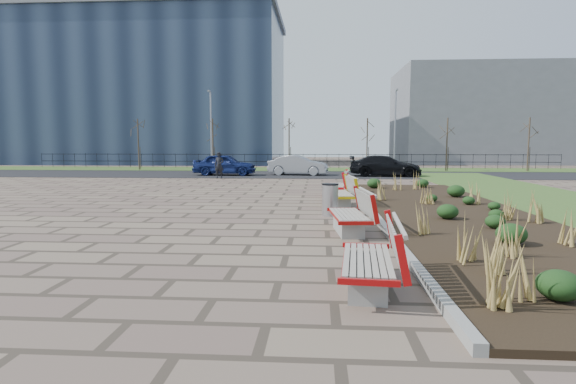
# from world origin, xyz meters

# --- Properties ---
(ground) EXTENTS (120.00, 120.00, 0.00)m
(ground) POSITION_xyz_m (0.00, 0.00, 0.00)
(ground) COLOR brown
(ground) RESTS_ON ground
(planting_bed) EXTENTS (4.50, 18.00, 0.10)m
(planting_bed) POSITION_xyz_m (6.25, 5.00, 0.05)
(planting_bed) COLOR black
(planting_bed) RESTS_ON ground
(planting_curb) EXTENTS (0.16, 18.00, 0.15)m
(planting_curb) POSITION_xyz_m (3.92, 5.00, 0.07)
(planting_curb) COLOR gray
(planting_curb) RESTS_ON ground
(grass_verge_far) EXTENTS (80.00, 5.00, 0.04)m
(grass_verge_far) POSITION_xyz_m (0.00, 28.00, 0.02)
(grass_verge_far) COLOR #33511E
(grass_verge_far) RESTS_ON ground
(road) EXTENTS (80.00, 7.00, 0.02)m
(road) POSITION_xyz_m (0.00, 22.00, 0.01)
(road) COLOR black
(road) RESTS_ON ground
(bench_a) EXTENTS (1.08, 2.17, 1.00)m
(bench_a) POSITION_xyz_m (3.00, -1.90, 0.50)
(bench_a) COLOR #A70B0C
(bench_a) RESTS_ON ground
(bench_b) EXTENTS (1.10, 2.18, 1.00)m
(bench_b) POSITION_xyz_m (3.00, 2.28, 0.50)
(bench_b) COLOR #A50D0B
(bench_b) RESTS_ON ground
(bench_c) EXTENTS (1.10, 2.18, 1.00)m
(bench_c) POSITION_xyz_m (3.00, 6.78, 0.50)
(bench_c) COLOR gold
(bench_c) RESTS_ON ground
(bench_d) EXTENTS (1.16, 2.20, 1.00)m
(bench_d) POSITION_xyz_m (3.00, 9.76, 0.50)
(bench_d) COLOR red
(bench_d) RESTS_ON ground
(litter_bin) EXTENTS (0.48, 0.48, 0.94)m
(litter_bin) POSITION_xyz_m (2.63, 4.81, 0.47)
(litter_bin) COLOR #B2B2B7
(litter_bin) RESTS_ON ground
(pedestrian) EXTENTS (0.62, 0.45, 1.60)m
(pedestrian) POSITION_xyz_m (-3.73, 18.43, 0.80)
(pedestrian) COLOR black
(pedestrian) RESTS_ON ground
(car_blue) EXTENTS (4.17, 1.75, 1.41)m
(car_blue) POSITION_xyz_m (-3.92, 20.98, 0.72)
(car_blue) COLOR navy
(car_blue) RESTS_ON road
(car_silver) EXTENTS (4.10, 1.85, 1.30)m
(car_silver) POSITION_xyz_m (0.93, 21.53, 0.67)
(car_silver) COLOR gray
(car_silver) RESTS_ON road
(car_black) EXTENTS (4.69, 2.16, 1.33)m
(car_black) POSITION_xyz_m (6.57, 20.80, 0.68)
(car_black) COLOR black
(car_black) RESTS_ON road
(tree_a) EXTENTS (1.40, 1.40, 4.00)m
(tree_a) POSITION_xyz_m (-12.00, 26.50, 2.04)
(tree_a) COLOR #4C3D2D
(tree_a) RESTS_ON grass_verge_far
(tree_b) EXTENTS (1.40, 1.40, 4.00)m
(tree_b) POSITION_xyz_m (-6.00, 26.50, 2.04)
(tree_b) COLOR #4C3D2D
(tree_b) RESTS_ON grass_verge_far
(tree_c) EXTENTS (1.40, 1.40, 4.00)m
(tree_c) POSITION_xyz_m (0.00, 26.50, 2.04)
(tree_c) COLOR #4C3D2D
(tree_c) RESTS_ON grass_verge_far
(tree_d) EXTENTS (1.40, 1.40, 4.00)m
(tree_d) POSITION_xyz_m (6.00, 26.50, 2.04)
(tree_d) COLOR #4C3D2D
(tree_d) RESTS_ON grass_verge_far
(tree_e) EXTENTS (1.40, 1.40, 4.00)m
(tree_e) POSITION_xyz_m (12.00, 26.50, 2.04)
(tree_e) COLOR #4C3D2D
(tree_e) RESTS_ON grass_verge_far
(tree_f) EXTENTS (1.40, 1.40, 4.00)m
(tree_f) POSITION_xyz_m (18.00, 26.50, 2.04)
(tree_f) COLOR #4C3D2D
(tree_f) RESTS_ON grass_verge_far
(lamp_west) EXTENTS (0.24, 0.60, 6.00)m
(lamp_west) POSITION_xyz_m (-6.00, 26.00, 3.04)
(lamp_west) COLOR gray
(lamp_west) RESTS_ON grass_verge_far
(lamp_east) EXTENTS (0.24, 0.60, 6.00)m
(lamp_east) POSITION_xyz_m (8.00, 26.00, 3.04)
(lamp_east) COLOR gray
(lamp_east) RESTS_ON grass_verge_far
(railing_fence) EXTENTS (44.00, 0.10, 1.20)m
(railing_fence) POSITION_xyz_m (0.00, 29.50, 0.64)
(railing_fence) COLOR black
(railing_fence) RESTS_ON grass_verge_far
(building_glass) EXTENTS (40.00, 14.00, 15.00)m
(building_glass) POSITION_xyz_m (-22.00, 40.00, 7.50)
(building_glass) COLOR #192338
(building_glass) RESTS_ON ground
(building_grey) EXTENTS (18.00, 12.00, 10.00)m
(building_grey) POSITION_xyz_m (20.00, 42.00, 5.00)
(building_grey) COLOR slate
(building_grey) RESTS_ON ground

